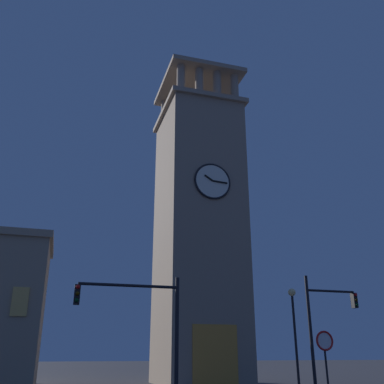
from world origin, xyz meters
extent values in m
cube|color=gray|center=(1.54, -2.22, 11.02)|extent=(6.05, 7.10, 22.04)
cube|color=gray|center=(1.54, -2.22, 22.24)|extent=(6.65, 7.70, 0.40)
cylinder|color=gray|center=(-0.88, 0.73, 23.77)|extent=(0.70, 0.70, 2.65)
cylinder|color=gray|center=(0.73, 0.73, 23.77)|extent=(0.70, 0.70, 2.65)
cylinder|color=gray|center=(2.35, 0.73, 23.77)|extent=(0.70, 0.70, 2.65)
cylinder|color=gray|center=(3.97, 0.73, 23.77)|extent=(0.70, 0.70, 2.65)
cylinder|color=gray|center=(-0.88, -5.17, 23.77)|extent=(0.70, 0.70, 2.65)
cylinder|color=gray|center=(0.73, -5.17, 23.77)|extent=(0.70, 0.70, 2.65)
cylinder|color=gray|center=(2.35, -5.17, 23.77)|extent=(0.70, 0.70, 2.65)
cylinder|color=gray|center=(3.97, -5.17, 23.77)|extent=(0.70, 0.70, 2.65)
cube|color=gray|center=(1.54, -2.22, 25.29)|extent=(6.65, 7.70, 0.40)
cylinder|color=black|center=(1.54, -2.22, 26.56)|extent=(0.12, 0.12, 2.14)
cylinder|color=silver|center=(1.54, 1.39, 14.54)|extent=(2.79, 0.12, 2.79)
torus|color=black|center=(1.54, 1.41, 14.54)|extent=(2.95, 0.16, 2.95)
cube|color=black|center=(1.87, 1.49, 14.74)|extent=(0.71, 0.06, 0.51)
cube|color=black|center=(0.95, 1.49, 14.51)|extent=(1.19, 0.06, 0.18)
cube|color=orange|center=(1.54, 1.28, 2.00)|extent=(3.20, 0.24, 4.00)
cube|color=#E0B259|center=(14.31, 0.41, 5.23)|extent=(1.00, 0.12, 1.80)
cylinder|color=black|center=(7.35, 13.15, 2.54)|extent=(0.16, 0.16, 5.08)
cylinder|color=black|center=(9.33, 13.15, 4.68)|extent=(3.96, 0.12, 0.12)
cube|color=black|center=(11.31, 13.15, 4.25)|extent=(0.22, 0.30, 0.75)
sphere|color=red|center=(11.31, 13.33, 4.53)|extent=(0.16, 0.16, 0.16)
sphere|color=#392705|center=(11.31, 13.33, 4.28)|extent=(0.16, 0.16, 0.16)
sphere|color=#063316|center=(11.31, 13.33, 4.03)|extent=(0.16, 0.16, 0.16)
cylinder|color=black|center=(0.13, 11.17, 2.91)|extent=(0.16, 0.16, 5.82)
cylinder|color=black|center=(-1.22, 11.17, 5.11)|extent=(2.70, 0.12, 0.12)
cube|color=black|center=(-2.57, 11.17, 4.68)|extent=(0.22, 0.30, 0.75)
sphere|color=red|center=(-2.57, 11.35, 4.96)|extent=(0.16, 0.16, 0.16)
sphere|color=#392705|center=(-2.57, 11.35, 4.71)|extent=(0.16, 0.16, 0.16)
sphere|color=#063316|center=(-2.57, 11.35, 4.46)|extent=(0.16, 0.16, 0.16)
cylinder|color=black|center=(-0.97, 7.73, 2.62)|extent=(0.14, 0.14, 5.24)
sphere|color=#F9DB8C|center=(-0.97, 7.73, 5.46)|extent=(0.44, 0.44, 0.44)
cylinder|color=black|center=(1.60, 14.50, 1.36)|extent=(0.08, 0.08, 2.72)
cylinder|color=white|center=(1.60, 14.54, 2.62)|extent=(0.70, 0.04, 0.70)
torus|color=red|center=(1.60, 14.56, 2.62)|extent=(0.78, 0.08, 0.78)
camera|label=1|loc=(11.98, 30.63, 2.16)|focal=40.68mm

